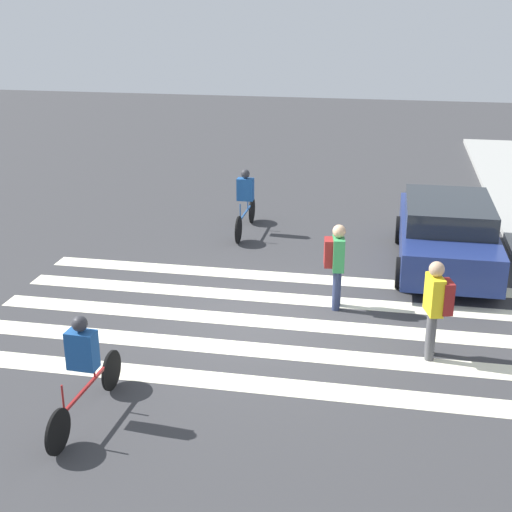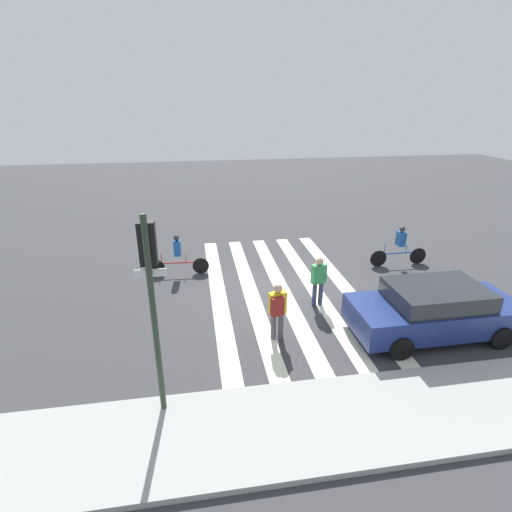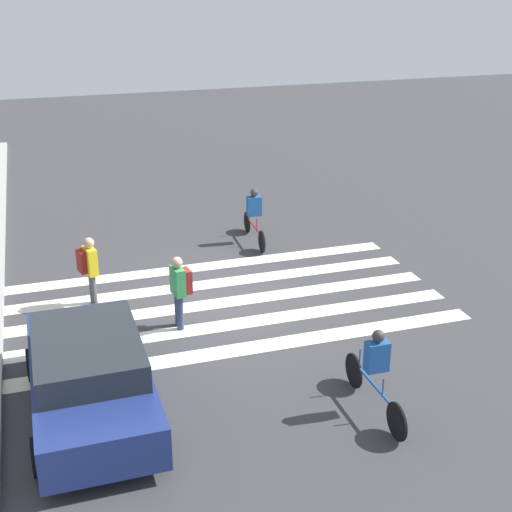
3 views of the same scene
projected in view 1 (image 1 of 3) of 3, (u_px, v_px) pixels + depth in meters
ground_plane at (260, 321)px, 13.02m from camera, size 60.00×60.00×0.00m
crosswalk_stripes at (260, 321)px, 13.02m from camera, size 4.97×10.00×0.01m
pedestrian_child_with_backpack at (336, 260)px, 13.27m from camera, size 0.48×0.42×1.66m
pedestrian_adult_yellow_jacket at (436, 303)px, 11.39m from camera, size 0.50×0.46×1.67m
cyclist_far_lane at (83, 364)px, 9.75m from camera, size 2.26×0.41×1.58m
cyclist_mid_street at (245, 199)px, 17.58m from camera, size 2.34×0.40×1.62m
car_parked_far_curb at (446, 233)px, 15.41m from camera, size 4.63×2.12×1.49m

